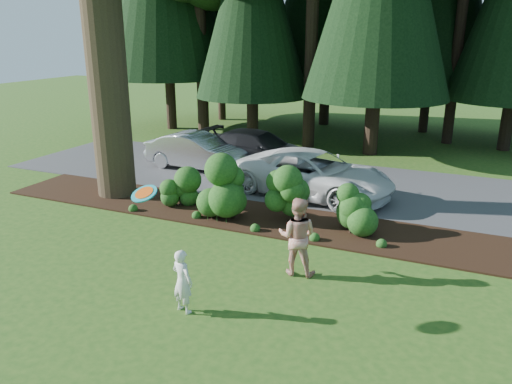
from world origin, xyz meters
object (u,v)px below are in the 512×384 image
(car_silver_wagon, at_px, (198,151))
(adult, at_px, (297,236))
(child, at_px, (182,281))
(car_white_suv, at_px, (313,174))
(car_dark_suv, at_px, (258,149))
(frisbee, at_px, (144,193))

(car_silver_wagon, height_order, adult, adult)
(car_silver_wagon, bearing_deg, child, -147.82)
(car_white_suv, height_order, car_dark_suv, car_white_suv)
(car_white_suv, bearing_deg, car_silver_wagon, 85.40)
(car_silver_wagon, bearing_deg, frisbee, -151.24)
(car_white_suv, bearing_deg, car_dark_suv, 60.29)
(car_silver_wagon, distance_m, adult, 9.53)
(frisbee, bearing_deg, car_dark_suv, 102.52)
(car_silver_wagon, xyz_separation_m, car_dark_suv, (2.04, 1.27, 0.01))
(adult, relative_size, frisbee, 3.47)
(child, bearing_deg, car_silver_wagon, -46.88)
(adult, distance_m, frisbee, 3.67)
(child, bearing_deg, car_dark_suv, -59.43)
(car_silver_wagon, xyz_separation_m, car_white_suv, (5.21, -1.45, 0.04))
(adult, bearing_deg, car_white_suv, -84.07)
(car_silver_wagon, height_order, child, car_silver_wagon)
(car_silver_wagon, distance_m, frisbee, 10.64)
(car_dark_suv, relative_size, child, 3.75)
(car_silver_wagon, bearing_deg, adult, -132.84)
(car_white_suv, xyz_separation_m, adult, (1.34, -5.48, 0.13))
(adult, bearing_deg, child, 50.65)
(car_white_suv, xyz_separation_m, child, (-0.15, -7.90, -0.12))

